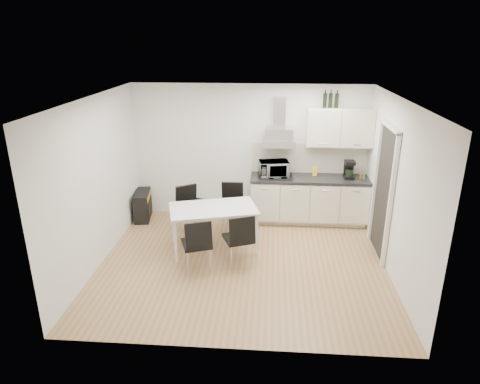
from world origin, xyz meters
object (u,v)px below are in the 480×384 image
object	(u,v)px
guitar_amp	(143,205)
chair_far_right	(232,208)
kitchenette	(311,181)
chair_near_right	(238,239)
floor_speaker	(197,207)
chair_near_left	(197,244)
chair_far_left	(191,211)
dining_table	(213,212)

from	to	relation	value
guitar_amp	chair_far_right	bearing A→B (deg)	-21.52
kitchenette	chair_near_right	world-z (taller)	kitchenette
chair_far_right	floor_speaker	xyz separation A→B (m)	(-0.77, 0.66, -0.28)
kitchenette	floor_speaker	world-z (taller)	kitchenette
chair_near_left	chair_near_right	xyz separation A→B (m)	(0.62, 0.23, 0.00)
chair_far_left	chair_far_right	bearing A→B (deg)	162.38
dining_table	chair_near_left	world-z (taller)	chair_near_left
chair_near_right	dining_table	bearing A→B (deg)	109.90
kitchenette	chair_far_right	bearing A→B (deg)	-161.21
floor_speaker	chair_near_left	bearing A→B (deg)	-57.32
dining_table	chair_near_right	xyz separation A→B (m)	(0.46, -0.50, -0.23)
dining_table	chair_far_right	size ratio (longest dim) A/B	1.80
chair_far_left	chair_near_right	xyz separation A→B (m)	(0.95, -1.07, 0.00)
floor_speaker	chair_far_left	bearing A→B (deg)	-64.28
chair_near_left	kitchenette	bearing A→B (deg)	26.53
dining_table	floor_speaker	size ratio (longest dim) A/B	4.83
chair_far_right	chair_near_left	bearing A→B (deg)	75.05
chair_near_right	floor_speaker	world-z (taller)	chair_near_right
chair_far_right	chair_far_left	bearing A→B (deg)	15.49
chair_near_left	chair_far_left	bearing A→B (deg)	83.83
chair_near_left	guitar_amp	world-z (taller)	chair_near_left
dining_table	guitar_amp	xyz separation A→B (m)	(-1.57, 1.16, -0.39)
dining_table	chair_near_right	distance (m)	0.72
chair_far_left	chair_near_left	world-z (taller)	same
chair_near_right	floor_speaker	xyz separation A→B (m)	(-0.99, 1.93, -0.28)
dining_table	chair_far_left	xyz separation A→B (m)	(-0.49, 0.56, -0.23)
chair_near_left	chair_near_right	bearing A→B (deg)	-0.36
chair_far_left	dining_table	bearing A→B (deg)	97.76
chair_near_right	guitar_amp	distance (m)	2.63
chair_near_left	floor_speaker	bearing A→B (deg)	79.31
kitchenette	chair_far_left	size ratio (longest dim) A/B	2.86
kitchenette	chair_far_left	xyz separation A→B (m)	(-2.19, -0.70, -0.39)
chair_far_left	guitar_amp	xyz separation A→B (m)	(-1.08, 0.60, -0.16)
kitchenette	dining_table	size ratio (longest dim) A/B	1.59
kitchenette	floor_speaker	xyz separation A→B (m)	(-2.23, 0.17, -0.67)
chair_far_right	floor_speaker	size ratio (longest dim) A/B	2.68
dining_table	chair_near_left	size ratio (longest dim) A/B	1.80
chair_far_right	floor_speaker	bearing A→B (deg)	-41.05
chair_near_right	floor_speaker	distance (m)	2.19
chair_near_left	floor_speaker	distance (m)	2.21
dining_table	chair_near_right	world-z (taller)	chair_near_right
chair_far_right	guitar_amp	world-z (taller)	chair_far_right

